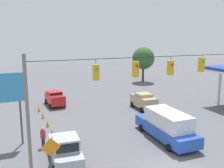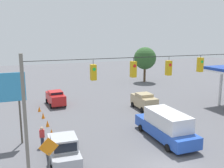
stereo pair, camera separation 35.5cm
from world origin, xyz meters
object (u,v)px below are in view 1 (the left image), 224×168
Objects in this scene: sedan_red_withflow_far at (55,98)px; traffic_cone_nearest at (63,160)px; traffic_cone_farthest at (39,109)px; sedan_tan_oncoming_far at (144,101)px; overhead_signal_span at (169,89)px; work_zone_sign at (51,150)px; box_truck_blue_crossing_near at (166,125)px; traffic_cone_third at (52,132)px; traffic_cone_fourth at (48,124)px; pedestrian at (43,137)px; roadside_billboard at (1,94)px; pickup_truck_silver_parked_shoulder at (65,149)px; traffic_cone_second at (56,146)px; tree_horizon_left at (143,58)px; traffic_cone_fifth at (43,116)px.

sedan_red_withflow_far is 6.34× the size of traffic_cone_nearest.
sedan_tan_oncoming_far is at bearing 163.19° from traffic_cone_farthest.
sedan_tan_oncoming_far is at bearing -113.10° from overhead_signal_span.
work_zone_sign is (0.92, 15.39, 1.65)m from traffic_cone_farthest.
box_truck_blue_crossing_near reaches higher than traffic_cone_nearest.
box_truck_blue_crossing_near is at bearing 115.71° from sedan_red_withflow_far.
sedan_tan_oncoming_far is at bearing 149.39° from sedan_red_withflow_far.
traffic_cone_third is (2.13, 10.43, -0.66)m from sedan_red_withflow_far.
overhead_signal_span is 27.95× the size of traffic_cone_fourth.
sedan_red_withflow_far is at bearing -104.31° from pedestrian.
roadside_billboard is at bearing -16.51° from box_truck_blue_crossing_near.
traffic_cone_third is at bearing -170.27° from roadside_billboard.
pickup_truck_silver_parked_shoulder is at bearing 110.82° from pedestrian.
traffic_cone_second is at bearing 90.48° from traffic_cone_farthest.
work_zone_sign is (3.30, 17.60, 0.98)m from sedan_red_withflow_far.
tree_horizon_left is (-25.66, -21.79, 0.18)m from roadside_billboard.
pedestrian is at bearing 63.06° from traffic_cone_third.
tree_horizon_left is at bearing -115.47° from box_truck_blue_crossing_near.
traffic_cone_second and traffic_cone_farthest have the same top height.
sedan_red_withflow_far is 2.44× the size of pedestrian.
traffic_cone_third is 5.39m from traffic_cone_fifth.
pedestrian reaches higher than traffic_cone_farthest.
traffic_cone_nearest is (6.96, -2.80, -5.20)m from overhead_signal_span.
box_truck_blue_crossing_near is 16.11m from traffic_cone_farthest.
sedan_tan_oncoming_far is 0.66× the size of roadside_billboard.
traffic_cone_fifth is 12.71m from work_zone_sign.
traffic_cone_fourth is 0.24× the size of work_zone_sign.
traffic_cone_fifth is at bearing -4.37° from sedan_tan_oncoming_far.
tree_horizon_left is at bearing -116.78° from overhead_signal_span.
overhead_signal_span reaches higher than traffic_cone_fifth.
sedan_red_withflow_far reaches higher than traffic_cone_fourth.
work_zone_sign is at bearing 88.77° from pedestrian.
traffic_cone_nearest and traffic_cone_third have the same top height.
traffic_cone_farthest is (2.38, 2.21, -0.66)m from sedan_red_withflow_far.
traffic_cone_second is (2.28, 13.53, -0.66)m from sedan_red_withflow_far.
sedan_tan_oncoming_far is 14.84m from pedestrian.
traffic_cone_farthest is at bearing 42.92° from sedan_red_withflow_far.
roadside_billboard reaches higher than traffic_cone_third.
pickup_truck_silver_parked_shoulder reaches higher than pedestrian.
tree_horizon_left is at bearing -134.41° from pedestrian.
work_zone_sign is at bearing 85.23° from traffic_cone_fifth.
pedestrian is at bearing 77.35° from traffic_cone_fourth.
roadside_billboard is 3.53× the size of pedestrian.
pedestrian reaches higher than traffic_cone_third.
pedestrian is at bearing 45.59° from tree_horizon_left.
traffic_cone_fourth is (0.13, -7.75, -0.64)m from pickup_truck_silver_parked_shoulder.
traffic_cone_second is (-0.01, -2.46, 0.00)m from traffic_cone_nearest.
traffic_cone_second is 8.48m from traffic_cone_fifth.
traffic_cone_fourth is (0.02, -2.55, 0.00)m from traffic_cone_third.
tree_horizon_left reaches higher than work_zone_sign.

